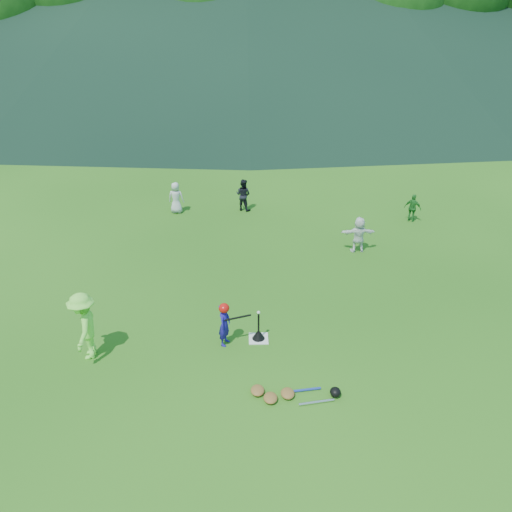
{
  "coord_description": "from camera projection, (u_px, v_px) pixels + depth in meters",
  "views": [
    {
      "loc": [
        -0.28,
        -9.48,
        7.04
      ],
      "look_at": [
        0.0,
        2.5,
        0.9
      ],
      "focal_mm": 35.0,
      "sensor_mm": 36.0,
      "label": 1
    }
  ],
  "objects": [
    {
      "name": "batting_tee",
      "position": [
        259.0,
        334.0,
        11.59
      ],
      "size": [
        0.3,
        0.3,
        0.68
      ],
      "color": "black",
      "rests_on": "home_plate"
    },
    {
      "name": "fielder_a",
      "position": [
        176.0,
        198.0,
        18.36
      ],
      "size": [
        0.61,
        0.44,
        1.16
      ],
      "primitive_type": "imported",
      "rotation": [
        0.0,
        0.0,
        3.0
      ],
      "color": "#BDBDBD",
      "rests_on": "ground"
    },
    {
      "name": "ground",
      "position": [
        259.0,
        339.0,
        11.65
      ],
      "size": [
        120.0,
        120.0,
        0.0
      ],
      "primitive_type": "plane",
      "color": "#1F5413",
      "rests_on": "ground"
    },
    {
      "name": "adult_coach",
      "position": [
        85.0,
        326.0,
        10.74
      ],
      "size": [
        0.66,
        1.06,
        1.59
      ],
      "primitive_type": "imported",
      "rotation": [
        0.0,
        0.0,
        -1.5
      ],
      "color": "#80F347",
      "rests_on": "ground"
    },
    {
      "name": "batter_child",
      "position": [
        225.0,
        325.0,
        11.26
      ],
      "size": [
        0.37,
        0.44,
        1.05
      ],
      "primitive_type": "imported",
      "rotation": [
        0.0,
        0.0,
        1.22
      ],
      "color": "#201592",
      "rests_on": "ground"
    },
    {
      "name": "home_plate",
      "position": [
        259.0,
        339.0,
        11.65
      ],
      "size": [
        0.45,
        0.45,
        0.02
      ],
      "primitive_type": "cube",
      "color": "silver",
      "rests_on": "ground"
    },
    {
      "name": "fielder_b",
      "position": [
        243.0,
        195.0,
        18.58
      ],
      "size": [
        0.73,
        0.67,
        1.2
      ],
      "primitive_type": "imported",
      "rotation": [
        0.0,
        0.0,
        2.67
      ],
      "color": "black",
      "rests_on": "ground"
    },
    {
      "name": "fielder_d",
      "position": [
        359.0,
        235.0,
        15.48
      ],
      "size": [
        1.08,
        0.37,
        1.15
      ],
      "primitive_type": "imported",
      "rotation": [
        0.0,
        0.0,
        3.17
      ],
      "color": "white",
      "rests_on": "ground"
    },
    {
      "name": "fielder_c",
      "position": [
        413.0,
        208.0,
        17.65
      ],
      "size": [
        0.63,
        0.53,
        1.01
      ],
      "primitive_type": "imported",
      "rotation": [
        0.0,
        0.0,
        2.57
      ],
      "color": "#227126",
      "rests_on": "ground"
    },
    {
      "name": "baseball",
      "position": [
        259.0,
        312.0,
        11.32
      ],
      "size": [
        0.08,
        0.08,
        0.08
      ],
      "primitive_type": "sphere",
      "color": "white",
      "rests_on": "batting_tee"
    },
    {
      "name": "equipment_pile",
      "position": [
        288.0,
        394.0,
        9.93
      ],
      "size": [
        1.8,
        0.58,
        0.19
      ],
      "color": "olive",
      "rests_on": "ground"
    },
    {
      "name": "batter_gear",
      "position": [
        225.0,
        309.0,
        11.07
      ],
      "size": [
        0.72,
        0.26,
        0.41
      ],
      "color": "red",
      "rests_on": "ground"
    },
    {
      "name": "outfield_fence",
      "position": [
        248.0,
        99.0,
        36.25
      ],
      "size": [
        70.07,
        0.08,
        1.33
      ],
      "color": "gray",
      "rests_on": "ground"
    }
  ]
}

